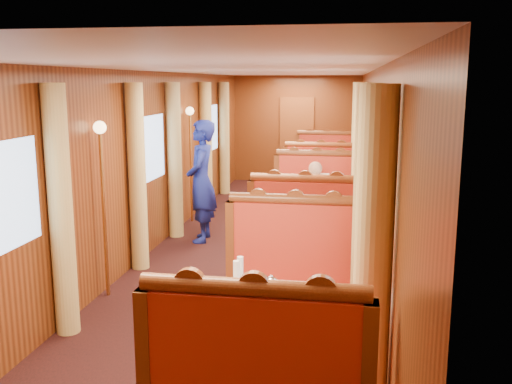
% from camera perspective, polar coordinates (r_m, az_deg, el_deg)
% --- Properties ---
extents(floor, '(3.00, 12.00, 0.01)m').
position_cam_1_polar(floor, '(7.94, 0.00, -6.31)').
color(floor, black).
rests_on(floor, ground).
extents(ceiling, '(3.00, 12.00, 0.01)m').
position_cam_1_polar(ceiling, '(7.58, 0.00, 12.05)').
color(ceiling, silver).
rests_on(ceiling, wall_left).
extents(wall_far, '(3.00, 0.01, 2.50)m').
position_cam_1_polar(wall_far, '(13.58, 4.11, 6.27)').
color(wall_far, brown).
rests_on(wall_far, floor).
extents(wall_left, '(0.01, 12.00, 2.50)m').
position_cam_1_polar(wall_left, '(8.03, -10.63, 2.86)').
color(wall_left, brown).
rests_on(wall_left, floor).
extents(wall_right, '(0.01, 12.00, 2.50)m').
position_cam_1_polar(wall_right, '(7.57, 11.30, 2.34)').
color(wall_right, brown).
rests_on(wall_right, floor).
extents(doorway_far, '(0.80, 0.04, 2.00)m').
position_cam_1_polar(doorway_far, '(13.57, 4.08, 5.21)').
color(doorway_far, brown).
rests_on(doorway_far, floor).
extents(table_near, '(1.05, 0.72, 0.75)m').
position_cam_1_polar(table_near, '(4.47, 2.35, -15.38)').
color(table_near, white).
rests_on(table_near, floor).
extents(banquette_near_aft, '(1.30, 0.55, 1.34)m').
position_cam_1_polar(banquette_near_aft, '(5.38, 3.69, -10.15)').
color(banquette_near_aft, '#AD1318').
rests_on(banquette_near_aft, floor).
extents(table_mid, '(1.05, 0.72, 0.75)m').
position_cam_1_polar(table_mid, '(7.75, 5.50, -3.90)').
color(table_mid, white).
rests_on(table_mid, floor).
extents(banquette_mid_fwd, '(1.30, 0.55, 1.34)m').
position_cam_1_polar(banquette_mid_fwd, '(6.76, 4.92, -5.69)').
color(banquette_mid_fwd, '#AD1318').
rests_on(banquette_mid_fwd, floor).
extents(banquette_mid_aft, '(1.30, 0.55, 1.34)m').
position_cam_1_polar(banquette_mid_aft, '(8.72, 5.95, -1.90)').
color(banquette_mid_aft, '#AD1318').
rests_on(banquette_mid_aft, floor).
extents(table_far, '(1.05, 0.72, 0.75)m').
position_cam_1_polar(table_far, '(11.17, 6.71, 0.67)').
color(table_far, white).
rests_on(table_far, floor).
extents(banquette_far_fwd, '(1.30, 0.55, 1.34)m').
position_cam_1_polar(banquette_far_fwd, '(10.16, 6.45, -0.07)').
color(banquette_far_fwd, '#AD1318').
rests_on(banquette_far_fwd, floor).
extents(banquette_far_aft, '(1.30, 0.55, 1.34)m').
position_cam_1_polar(banquette_far_aft, '(12.16, 6.94, 1.74)').
color(banquette_far_aft, '#AD1318').
rests_on(banquette_far_aft, floor).
extents(tea_tray, '(0.36, 0.29, 0.01)m').
position_cam_1_polar(tea_tray, '(4.30, 1.45, -10.88)').
color(tea_tray, silver).
rests_on(tea_tray, table_near).
extents(teapot_left, '(0.19, 0.15, 0.15)m').
position_cam_1_polar(teapot_left, '(4.25, 0.02, -10.19)').
color(teapot_left, silver).
rests_on(teapot_left, tea_tray).
extents(teapot_right, '(0.16, 0.13, 0.12)m').
position_cam_1_polar(teapot_right, '(4.22, 1.78, -10.58)').
color(teapot_right, silver).
rests_on(teapot_right, tea_tray).
extents(teapot_back, '(0.20, 0.16, 0.14)m').
position_cam_1_polar(teapot_back, '(4.33, 1.54, -9.84)').
color(teapot_back, silver).
rests_on(teapot_back, tea_tray).
extents(fruit_plate, '(0.23, 0.23, 0.05)m').
position_cam_1_polar(fruit_plate, '(4.15, 6.76, -11.64)').
color(fruit_plate, white).
rests_on(fruit_plate, table_near).
extents(cup_inboard, '(0.08, 0.08, 0.26)m').
position_cam_1_polar(cup_inboard, '(4.43, -1.96, -8.86)').
color(cup_inboard, white).
rests_on(cup_inboard, table_near).
extents(cup_outboard, '(0.08, 0.08, 0.26)m').
position_cam_1_polar(cup_outboard, '(4.53, -1.58, -8.41)').
color(cup_outboard, white).
rests_on(cup_outboard, table_near).
extents(rose_vase_mid, '(0.06, 0.06, 0.36)m').
position_cam_1_polar(rose_vase_mid, '(7.66, 5.60, 0.16)').
color(rose_vase_mid, silver).
rests_on(rose_vase_mid, table_mid).
extents(rose_vase_far, '(0.06, 0.06, 0.36)m').
position_cam_1_polar(rose_vase_far, '(11.09, 6.96, 3.48)').
color(rose_vase_far, silver).
rests_on(rose_vase_far, table_far).
extents(curtain_left_near_b, '(0.22, 0.22, 2.35)m').
position_cam_1_polar(curtain_left_near_b, '(5.55, -18.93, -1.94)').
color(curtain_left_near_b, tan).
rests_on(curtain_left_near_b, floor).
extents(window_right_near, '(0.01, 1.20, 0.90)m').
position_cam_1_polar(window_right_near, '(4.09, 12.75, -2.14)').
color(window_right_near, '#8BADD9').
rests_on(window_right_near, wall_right).
extents(curtain_right_near_a, '(0.22, 0.22, 2.35)m').
position_cam_1_polar(curtain_right_near_a, '(3.41, 11.53, -9.55)').
color(curtain_right_near_a, tan).
rests_on(curtain_right_near_a, floor).
extents(curtain_right_near_b, '(0.22, 0.22, 2.35)m').
position_cam_1_polar(curtain_right_near_b, '(4.91, 10.88, -3.19)').
color(curtain_right_near_b, tan).
rests_on(curtain_right_near_b, floor).
extents(window_left_mid, '(0.01, 1.20, 0.90)m').
position_cam_1_polar(window_left_mid, '(8.00, -10.58, 4.28)').
color(window_left_mid, '#8BADD9').
rests_on(window_left_mid, wall_left).
extents(curtain_left_mid_a, '(0.22, 0.22, 2.35)m').
position_cam_1_polar(curtain_left_mid_a, '(7.28, -11.79, 1.39)').
color(curtain_left_mid_a, tan).
rests_on(curtain_left_mid_a, floor).
extents(curtain_left_mid_b, '(0.22, 0.22, 2.35)m').
position_cam_1_polar(curtain_left_mid_b, '(8.74, -8.14, 3.09)').
color(curtain_left_mid_b, tan).
rests_on(curtain_left_mid_b, floor).
extents(window_right_mid, '(0.01, 1.20, 0.90)m').
position_cam_1_polar(window_right_mid, '(7.54, 11.24, 3.85)').
color(window_right_mid, '#8BADD9').
rests_on(window_right_mid, wall_right).
extents(curtain_right_mid_a, '(0.22, 0.22, 2.35)m').
position_cam_1_polar(curtain_right_mid_a, '(6.80, 10.47, 0.78)').
color(curtain_right_mid_a, tan).
rests_on(curtain_right_mid_a, floor).
extents(curtain_right_mid_b, '(0.22, 0.22, 2.35)m').
position_cam_1_polar(curtain_right_mid_b, '(8.34, 10.28, 2.65)').
color(curtain_right_mid_b, tan).
rests_on(curtain_right_mid_b, floor).
extents(window_left_far, '(0.01, 1.20, 0.90)m').
position_cam_1_polar(window_left_far, '(11.34, -4.59, 6.35)').
color(window_left_far, '#8BADD9').
rests_on(window_left_far, wall_left).
extents(curtain_left_far_a, '(0.22, 0.22, 2.35)m').
position_cam_1_polar(curtain_left_far_a, '(10.59, -5.02, 4.52)').
color(curtain_left_far_a, tan).
rests_on(curtain_left_far_a, floor).
extents(curtain_left_far_b, '(0.22, 0.22, 2.35)m').
position_cam_1_polar(curtain_left_far_b, '(12.10, -3.20, 5.35)').
color(curtain_left_far_b, tan).
rests_on(curtain_left_far_b, floor).
extents(window_right_far, '(0.01, 1.20, 0.90)m').
position_cam_1_polar(window_right_far, '(11.02, 10.68, 6.06)').
color(window_right_far, '#8BADD9').
rests_on(window_right_far, wall_right).
extents(curtain_right_far_a, '(0.22, 0.22, 2.35)m').
position_cam_1_polar(curtain_right_far_a, '(10.27, 10.13, 4.19)').
color(curtain_right_far_a, tan).
rests_on(curtain_right_far_a, floor).
extents(curtain_right_far_b, '(0.22, 0.22, 2.35)m').
position_cam_1_polar(curtain_right_far_b, '(11.82, 10.04, 5.07)').
color(curtain_right_far_b, tan).
rests_on(curtain_right_far_b, floor).
extents(sconce_left_fore, '(0.14, 0.14, 1.95)m').
position_cam_1_polar(sconce_left_fore, '(6.37, -15.13, 1.80)').
color(sconce_left_fore, '#BF8C3F').
rests_on(sconce_left_fore, floor).
extents(sconce_right_fore, '(0.14, 0.14, 1.95)m').
position_cam_1_polar(sconce_right_fore, '(5.81, 10.91, 1.13)').
color(sconce_right_fore, '#BF8C3F').
rests_on(sconce_right_fore, floor).
extents(sconce_left_aft, '(0.14, 0.14, 1.95)m').
position_cam_1_polar(sconce_left_aft, '(9.64, -6.57, 5.11)').
color(sconce_left_aft, '#BF8C3F').
rests_on(sconce_left_aft, floor).
extents(sconce_right_aft, '(0.14, 0.14, 1.95)m').
position_cam_1_polar(sconce_right_aft, '(9.28, 10.36, 4.78)').
color(sconce_right_aft, '#BF8C3F').
rests_on(sconce_right_aft, floor).
extents(steward, '(0.51, 0.71, 1.81)m').
position_cam_1_polar(steward, '(8.48, -5.48, 1.07)').
color(steward, navy).
rests_on(steward, floor).
extents(passenger, '(0.40, 0.44, 0.76)m').
position_cam_1_polar(passenger, '(8.42, 5.89, -0.15)').
color(passenger, beige).
rests_on(passenger, banquette_mid_aft).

